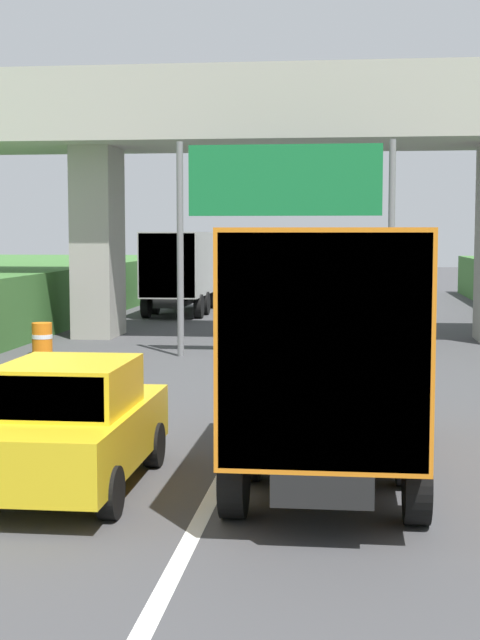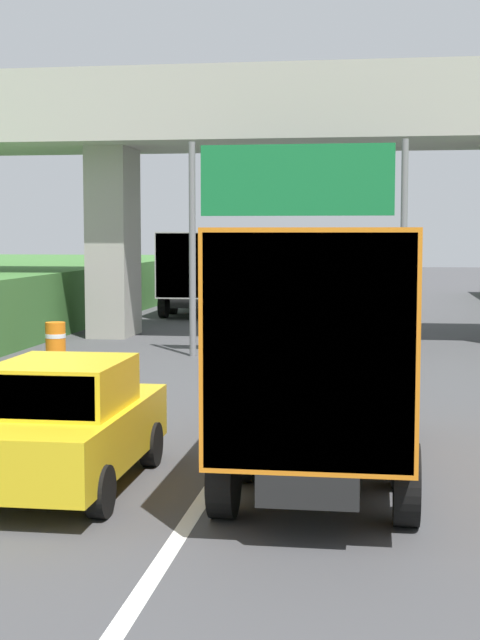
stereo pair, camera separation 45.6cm
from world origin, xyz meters
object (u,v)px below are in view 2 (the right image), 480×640
(truck_white, at_px, (200,268))
(car_yellow, at_px, (67,424))
(truck_orange, at_px, (326,337))
(overhead_highway_sign, at_px, (297,196))
(construction_barrel_4, at_px, (56,338))

(truck_white, xyz_separation_m, car_yellow, (3.36, -27.27, -1.08))
(truck_white, distance_m, car_yellow, 27.49)
(truck_white, relative_size, truck_orange, 1.00)
(overhead_highway_sign, xyz_separation_m, truck_white, (-5.25, 13.79, -2.44))
(overhead_highway_sign, distance_m, car_yellow, 14.06)
(construction_barrel_4, bearing_deg, overhead_highway_sign, 1.32)
(overhead_highway_sign, bearing_deg, car_yellow, -97.98)
(truck_white, relative_size, construction_barrel_4, 8.11)
(construction_barrel_4, bearing_deg, truck_white, 83.88)
(truck_orange, bearing_deg, construction_barrel_4, 124.24)
(truck_orange, xyz_separation_m, construction_barrel_4, (-8.20, 12.04, -1.47))
(truck_orange, bearing_deg, overhead_highway_sign, 96.80)
(overhead_highway_sign, distance_m, truck_orange, 12.52)
(truck_white, height_order, car_yellow, truck_white)
(overhead_highway_sign, xyz_separation_m, car_yellow, (-1.89, -13.48, -3.51))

